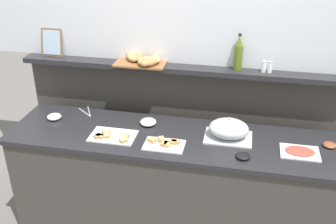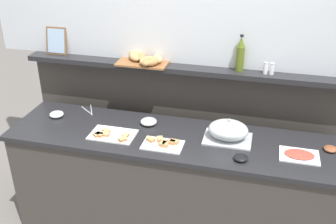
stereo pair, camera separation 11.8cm
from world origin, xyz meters
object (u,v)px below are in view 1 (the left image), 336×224
Objects in this scene: sandwich_platter_front at (112,136)px; condiment_bowl_teal at (243,156)px; framed_picture at (52,42)px; serving_tongs at (87,112)px; bread_basket at (142,60)px; glass_bowl_large at (148,122)px; olive_oil_bottle at (238,54)px; serving_cloche at (229,129)px; salt_shaker at (264,67)px; condiment_bowl_cream at (330,145)px; sandwich_platter_rear at (165,144)px; glass_bowl_medium at (54,117)px; cold_cuts_platter at (300,152)px; pepper_shaker at (270,67)px.

sandwich_platter_front reaches higher than condiment_bowl_teal.
serving_tongs is at bearing -32.34° from framed_picture.
bread_basket reaches higher than sandwich_platter_front.
glass_bowl_large is 0.85m from olive_oil_bottle.
serving_cloche is at bearing -7.21° from glass_bowl_large.
condiment_bowl_cream is at bearing -34.02° from salt_shaker.
bread_basket is (-0.30, 0.53, 0.42)m from sandwich_platter_rear.
salt_shaker is (-0.49, 0.33, 0.42)m from condiment_bowl_cream.
glass_bowl_large is 0.55m from serving_tongs.
sandwich_platter_rear is 0.74m from bread_basket.
bread_basket is (-0.11, 0.26, 0.41)m from glass_bowl_large.
glass_bowl_medium is 1.28× the size of salt_shaker.
serving_cloche is 0.88m from bread_basket.
bread_basket is (-1.22, 0.44, 0.42)m from cold_cuts_platter.
bread_basket is at bearing 167.45° from condiment_bowl_cream.
serving_cloche is 3.91× the size of pepper_shaker.
sandwich_platter_rear is 1.26× the size of framed_picture.
condiment_bowl_teal is 1.33m from serving_tongs.
salt_shaker is at bearing 40.43° from sandwich_platter_rear.
salt_shaker is at bearing 59.57° from serving_cloche.
pepper_shaker reaches higher than condiment_bowl_teal.
framed_picture reaches higher than condiment_bowl_cream.
condiment_bowl_cream is at bearing -27.09° from olive_oil_bottle.
glass_bowl_medium is at bearing -165.47° from olive_oil_bottle.
sandwich_platter_front is 0.47m from serving_tongs.
cold_cuts_platter is 1.36m from bread_basket.
condiment_bowl_teal is at bearing -5.50° from sandwich_platter_rear.
salt_shaker is at bearing 180.00° from pepper_shaker.
serving_cloche is at bearing -0.75° from glass_bowl_medium.
salt_shaker is at bearing 26.40° from sandwich_platter_front.
sandwich_platter_rear is 1.15m from condiment_bowl_cream.
serving_cloche reaches higher than condiment_bowl_teal.
olive_oil_bottle is (0.44, 0.56, 0.50)m from sandwich_platter_rear.
serving_cloche reaches higher than condiment_bowl_cream.
glass_bowl_large is 0.50m from bread_basket.
condiment_bowl_teal is 0.24× the size of bread_basket.
pepper_shaker is 1.76m from framed_picture.
condiment_bowl_cream is (0.21, 0.12, 0.01)m from cold_cuts_platter.
glass_bowl_medium is 0.82m from bread_basket.
serving_cloche is 1.51× the size of framed_picture.
serving_tongs is at bearing -172.46° from salt_shaker.
serving_cloche reaches higher than sandwich_platter_rear.
bread_basket is at bearing -179.19° from pepper_shaker.
serving_cloche is 3.04× the size of glass_bowl_medium.
bread_basket is at bearing 154.71° from serving_cloche.
condiment_bowl_teal is at bearing -9.88° from glass_bowl_medium.
condiment_bowl_teal is (-0.38, -0.14, 0.01)m from cold_cuts_platter.
serving_cloche reaches higher than glass_bowl_medium.
framed_picture is at bearing 176.15° from bread_basket.
olive_oil_bottle reaches higher than sandwich_platter_front.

